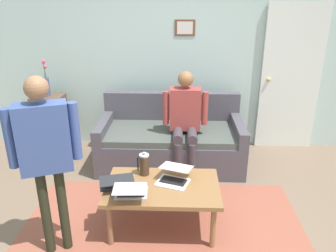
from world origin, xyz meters
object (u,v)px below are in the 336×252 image
at_px(flower_vase, 46,84).
at_px(person_standing, 45,146).
at_px(coffee_table, 163,190).
at_px(french_press, 144,164).
at_px(person_seated, 185,117).
at_px(couch, 171,141).
at_px(laptop_left, 131,191).
at_px(laptop_right, 117,183).
at_px(laptop_center, 174,177).
at_px(interior_door, 290,79).
at_px(side_shelf, 51,124).

distance_m(flower_vase, person_standing, 2.13).
relative_size(coffee_table, french_press, 4.30).
xyz_separation_m(french_press, person_seated, (-0.41, -0.93, 0.16)).
bearing_deg(flower_vase, couch, 170.27).
height_order(laptop_left, laptop_right, laptop_left).
distance_m(coffee_table, laptop_center, 0.16).
height_order(interior_door, person_seated, interior_door).
bearing_deg(coffee_table, couch, -91.59).
xyz_separation_m(couch, person_seated, (-0.18, 0.23, 0.42)).
bearing_deg(couch, coffee_table, 88.41).
bearing_deg(interior_door, laptop_left, 47.49).
xyz_separation_m(interior_door, coffee_table, (1.69, 1.96, -0.61)).
bearing_deg(laptop_left, side_shelf, -52.76).
distance_m(laptop_center, side_shelf, 2.37).
distance_m(interior_door, laptop_center, 2.51).
bearing_deg(interior_door, person_standing, 41.53).
distance_m(interior_door, laptop_left, 2.95).
relative_size(interior_door, laptop_right, 5.53).
xyz_separation_m(interior_door, side_shelf, (3.35, 0.31, -0.61)).
xyz_separation_m(laptop_right, side_shelf, (1.24, -1.69, -0.09)).
height_order(interior_door, side_shelf, interior_door).
xyz_separation_m(coffee_table, flower_vase, (1.66, -1.65, 0.58)).
distance_m(couch, french_press, 1.21).
bearing_deg(laptop_left, flower_vase, -52.79).
distance_m(interior_door, couch, 1.90).
bearing_deg(person_standing, person_seated, -127.27).
distance_m(couch, person_seated, 0.51).
bearing_deg(side_shelf, interior_door, -174.81).
bearing_deg(side_shelf, couch, 170.25).
bearing_deg(laptop_right, flower_vase, -53.67).
distance_m(french_press, person_seated, 1.03).
distance_m(coffee_table, laptop_right, 0.43).
bearing_deg(laptop_right, couch, -108.25).
relative_size(interior_door, laptop_left, 5.90).
relative_size(couch, french_press, 7.51).
relative_size(laptop_left, person_standing, 0.22).
bearing_deg(flower_vase, interior_door, -174.79).
bearing_deg(laptop_left, laptop_right, -44.14).
distance_m(coffee_table, flower_vase, 2.41).
distance_m(laptop_center, french_press, 0.33).
bearing_deg(interior_door, person_seated, 29.21).
xyz_separation_m(laptop_left, person_seated, (-0.49, -1.31, 0.22)).
distance_m(flower_vase, person_seated, 1.97).
height_order(laptop_left, flower_vase, flower_vase).
relative_size(couch, side_shelf, 2.23).
bearing_deg(person_standing, french_press, -142.66).
relative_size(couch, laptop_left, 5.33).
xyz_separation_m(laptop_left, person_standing, (0.64, 0.16, 0.50)).
distance_m(interior_door, laptop_right, 2.95).
height_order(side_shelf, person_seated, person_seated).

